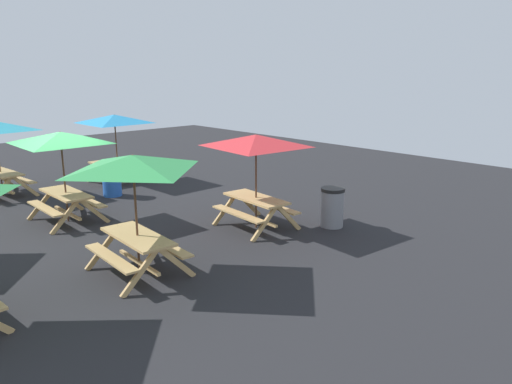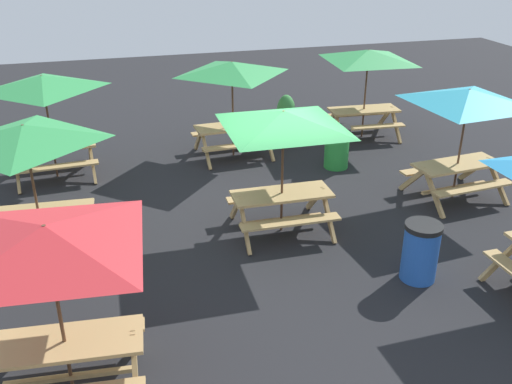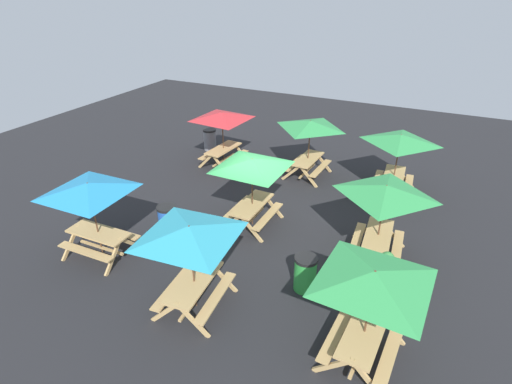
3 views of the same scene
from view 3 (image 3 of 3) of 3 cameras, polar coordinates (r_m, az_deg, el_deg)
The scene contains 13 objects.
ground_plane at distance 13.00m, azimuth 0.93°, elevation -4.53°, with size 31.58×31.58×0.00m, color #232326.
picnic_table_0 at distance 7.95m, azimuth 16.37°, elevation -12.51°, with size 2.82×2.82×2.34m.
picnic_table_1 at distance 16.45m, azimuth -4.85°, elevation 10.25°, with size 2.82×2.82×2.34m.
picnic_table_2 at distance 11.02m, azimuth 17.96°, elevation -0.51°, with size 2.12×2.12×2.34m.
picnic_table_3 at distance 12.02m, azimuth -0.56°, elevation 3.41°, with size 2.83×2.83×2.34m.
picnic_table_4 at distance 11.49m, azimuth -22.70°, elevation -0.18°, with size 2.83×2.83×2.34m.
picnic_table_5 at distance 8.96m, azimuth -9.40°, elevation -6.47°, with size 2.82×2.82×2.34m.
picnic_table_6 at distance 15.50m, azimuth 7.73°, elevation 8.97°, with size 2.12×2.12×2.34m.
picnic_table_7 at distance 14.81m, azimuth 19.87°, elevation 6.59°, with size 2.12×2.12×2.34m.
trash_bin_gray at distance 18.64m, azimuth -6.60°, elevation 7.48°, with size 0.59×0.59×0.98m.
trash_bin_blue at distance 12.55m, azimuth -12.50°, elevation -3.95°, with size 0.59×0.59×0.98m.
trash_bin_green at distance 10.30m, azimuth 7.04°, elevation -11.43°, with size 0.59×0.59×0.98m.
potted_plant_0 at distance 10.45m, azimuth 17.88°, elevation -10.96°, with size 0.48×0.48×1.29m.
Camera 3 is at (-9.94, -4.56, 7.03)m, focal length 28.00 mm.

